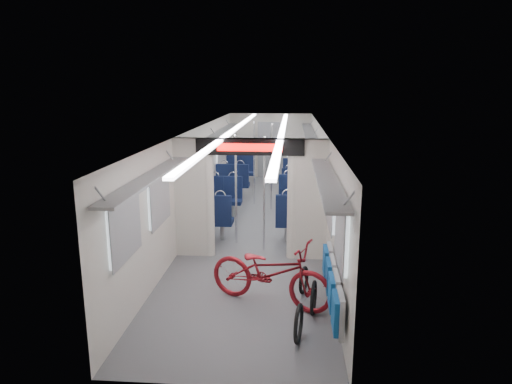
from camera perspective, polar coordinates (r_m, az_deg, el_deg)
carriage at (r=10.29m, az=0.16°, el=3.36°), size 12.00×12.02×2.31m
bicycle at (r=6.95m, az=1.79°, el=-10.00°), size 2.07×1.34×1.03m
flip_bench at (r=6.49m, az=9.50°, el=-11.28°), size 0.12×2.11×0.52m
bike_hoop_a at (r=6.14m, az=5.35°, el=-16.27°), size 0.15×0.52×0.52m
bike_hoop_b at (r=6.83m, az=7.20°, el=-13.17°), size 0.13×0.51×0.51m
bike_hoop_c at (r=7.45m, az=5.98°, el=-11.07°), size 0.18×0.45×0.45m
seat_bay_near_left at (r=10.67m, az=-4.83°, el=-1.51°), size 0.93×2.19×1.13m
seat_bay_near_right at (r=10.61m, az=5.27°, el=-1.51°), size 0.96×2.32×1.17m
seat_bay_far_left at (r=14.33m, az=-2.41°, el=2.35°), size 0.96×2.30×1.17m
seat_bay_far_right at (r=14.06m, az=5.09°, el=1.91°), size 0.88×1.94×1.06m
stanchion_near_left at (r=9.41m, az=-2.52°, el=0.26°), size 0.05×0.05×2.30m
stanchion_near_right at (r=9.02m, az=1.02°, el=-0.31°), size 0.04×0.04×2.30m
stanchion_far_left at (r=12.64m, az=-0.22°, el=3.57°), size 0.05×0.05×2.30m
stanchion_far_right at (r=12.09m, az=1.95°, el=3.12°), size 0.05×0.05×2.30m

